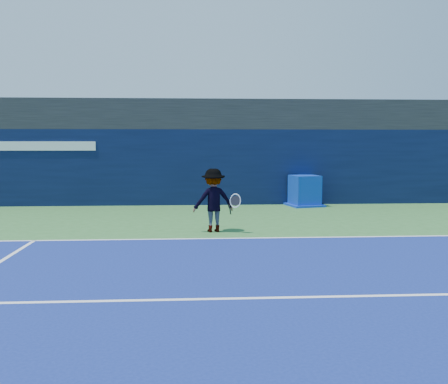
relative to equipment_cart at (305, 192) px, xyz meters
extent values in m
plane|color=#336B30|center=(-3.40, -9.51, -0.55)|extent=(80.00, 80.00, 0.00)
cube|color=white|center=(-3.40, -6.51, -0.54)|extent=(24.00, 0.10, 0.01)
cube|color=white|center=(-3.40, -11.51, -0.54)|extent=(24.00, 0.10, 0.01)
cube|color=black|center=(-3.40, 1.99, 3.05)|extent=(36.00, 3.00, 1.20)
cube|color=#091232|center=(-3.40, 0.99, 0.95)|extent=(36.00, 1.00, 3.00)
cube|color=white|center=(-10.40, 0.48, 1.80)|extent=(4.50, 0.04, 0.35)
cube|color=#0B2EA4|center=(0.00, 0.00, 0.05)|extent=(1.20, 1.20, 1.20)
cube|color=#0C2BAE|center=(0.00, 0.00, -0.51)|extent=(1.50, 1.50, 0.08)
imported|color=silver|center=(-3.80, -5.44, 0.33)|extent=(1.24, 0.85, 1.77)
cylinder|color=black|center=(-3.35, -5.69, 0.10)|extent=(0.08, 0.16, 0.28)
torus|color=silver|center=(-3.21, -5.74, 0.35)|extent=(0.33, 0.18, 0.32)
cylinder|color=black|center=(-3.21, -5.74, 0.35)|extent=(0.27, 0.14, 0.27)
sphere|color=#B2E219|center=(-3.59, -3.54, 0.35)|extent=(0.07, 0.07, 0.07)
camera|label=1|loc=(-4.35, -19.23, 1.95)|focal=40.00mm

